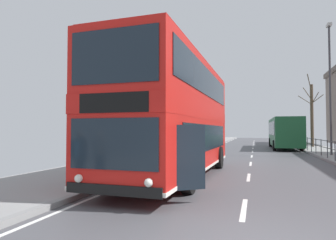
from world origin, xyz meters
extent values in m
cube|color=silver|center=(0.00, 2.60, 0.00)|extent=(0.12, 2.00, 0.00)
cube|color=silver|center=(0.00, 7.40, 0.00)|extent=(0.12, 2.00, 0.00)
cube|color=silver|center=(0.00, 12.20, 0.00)|extent=(0.12, 2.00, 0.00)
cube|color=silver|center=(0.00, 17.00, 0.00)|extent=(0.12, 2.00, 0.00)
cube|color=silver|center=(0.00, 21.80, 0.00)|extent=(0.12, 2.00, 0.00)
cube|color=silver|center=(0.00, 26.60, 0.00)|extent=(0.12, 2.00, 0.00)
cube|color=silver|center=(0.00, 31.40, 0.00)|extent=(0.12, 2.00, 0.00)
cube|color=silver|center=(0.00, 36.20, 0.00)|extent=(0.12, 2.00, 0.00)
cube|color=silver|center=(0.00, 41.00, 0.00)|extent=(0.12, 2.00, 0.00)
cube|color=silver|center=(0.00, 45.80, 0.00)|extent=(0.12, 2.00, 0.00)
cube|color=silver|center=(0.00, 50.60, 0.00)|extent=(0.12, 2.00, 0.00)
cube|color=silver|center=(-3.95, 0.00, 0.00)|extent=(0.12, 133.00, 0.00)
cube|color=gray|center=(-4.30, 0.00, 0.07)|extent=(0.20, 140.00, 0.14)
cube|color=red|center=(-2.74, 6.72, 1.28)|extent=(2.83, 10.13, 1.86)
cube|color=red|center=(-2.74, 6.72, 2.46)|extent=(2.85, 10.18, 0.49)
cube|color=red|center=(-2.74, 6.72, 3.55)|extent=(2.83, 10.13, 1.70)
cube|color=#A91511|center=(-2.74, 6.72, 4.44)|extent=(2.75, 9.83, 0.08)
cube|color=#19232D|center=(-2.87, 1.67, 1.50)|extent=(2.26, 0.09, 1.19)
cube|color=black|center=(-2.87, 1.67, 2.46)|extent=(1.79, 0.08, 0.47)
cube|color=#19232D|center=(-2.87, 1.67, 3.55)|extent=(2.26, 0.09, 1.29)
cube|color=black|center=(-2.87, 1.66, 0.45)|extent=(2.44, 0.15, 0.24)
cube|color=white|center=(-2.74, 6.72, 0.41)|extent=(2.86, 10.19, 0.10)
cube|color=#19232D|center=(-1.44, 6.93, 1.54)|extent=(0.23, 7.85, 0.97)
cube|color=#19232D|center=(-1.45, 6.68, 3.63)|extent=(0.26, 9.06, 1.02)
cube|color=#19232D|center=(-4.02, 7.00, 1.54)|extent=(0.23, 7.85, 0.97)
cube|color=#19232D|center=(-4.03, 6.75, 3.63)|extent=(0.26, 9.06, 1.02)
sphere|color=white|center=(-1.98, 1.63, 0.67)|extent=(0.21, 0.21, 0.20)
sphere|color=white|center=(-3.77, 1.68, 0.67)|extent=(0.21, 0.21, 0.20)
cube|color=#19232D|center=(-1.28, 2.69, 1.15)|extent=(0.69, 0.47, 1.60)
cube|color=black|center=(-1.62, 3.00, 1.15)|extent=(0.12, 0.90, 1.60)
cylinder|color=black|center=(-1.58, 3.85, 0.52)|extent=(0.33, 1.05, 1.04)
cylinder|color=black|center=(-4.05, 3.92, 0.52)|extent=(0.33, 1.05, 1.04)
cylinder|color=black|center=(-1.42, 9.82, 0.52)|extent=(0.33, 1.05, 1.04)
cylinder|color=black|center=(-3.89, 9.88, 0.52)|extent=(0.33, 1.05, 1.04)
cube|color=#19512D|center=(3.02, 27.07, 1.66)|extent=(2.48, 10.54, 2.68)
cube|color=#19232D|center=(1.80, 27.06, 2.03)|extent=(0.09, 8.94, 1.28)
cube|color=#19232D|center=(4.23, 27.08, 2.03)|extent=(0.09, 8.94, 1.28)
cube|color=#19232D|center=(2.98, 32.35, 1.93)|extent=(2.07, 0.05, 1.61)
cylinder|color=black|center=(1.84, 30.32, 0.48)|extent=(0.29, 0.96, 0.96)
cylinder|color=black|center=(4.14, 30.34, 0.48)|extent=(0.29, 0.96, 0.96)
cylinder|color=black|center=(1.89, 23.60, 0.48)|extent=(0.29, 0.96, 0.96)
cylinder|color=black|center=(4.20, 23.62, 0.48)|extent=(0.29, 0.96, 0.96)
cylinder|color=#2D3338|center=(4.45, 13.65, 0.69)|extent=(0.05, 0.05, 1.09)
cylinder|color=#2D3338|center=(4.45, 15.43, 0.69)|extent=(0.05, 0.05, 1.09)
cylinder|color=#2D3338|center=(4.45, 17.22, 0.69)|extent=(0.05, 0.05, 1.09)
cylinder|color=#2D3338|center=(4.45, 19.00, 0.69)|extent=(0.05, 0.05, 1.09)
cylinder|color=#2D3338|center=(4.45, 20.78, 0.69)|extent=(0.05, 0.05, 1.09)
cylinder|color=#2D3338|center=(4.45, 22.57, 0.69)|extent=(0.05, 0.05, 1.09)
cylinder|color=#2D3338|center=(4.45, 24.35, 0.69)|extent=(0.05, 0.05, 1.09)
cylinder|color=#2D3338|center=(4.45, 26.14, 0.69)|extent=(0.05, 0.05, 1.09)
cylinder|color=#2D3338|center=(4.45, 27.92, 0.69)|extent=(0.05, 0.05, 1.09)
cylinder|color=#2D3338|center=(4.45, 29.70, 0.69)|extent=(0.05, 0.05, 1.09)
cylinder|color=#2D3338|center=(4.45, 31.49, 0.69)|extent=(0.05, 0.05, 1.09)
cylinder|color=#2D3338|center=(4.45, 33.27, 0.69)|extent=(0.05, 0.05, 1.09)
cylinder|color=#2D3338|center=(4.45, 16.32, 1.18)|extent=(0.04, 33.90, 0.04)
cylinder|color=#2D3338|center=(4.45, 16.32, 0.74)|extent=(0.04, 33.90, 0.04)
cylinder|color=#38383D|center=(5.24, 18.03, 4.58)|extent=(0.14, 0.14, 8.87)
cube|color=#B2B2AD|center=(5.24, 18.03, 9.13)|extent=(0.28, 0.60, 0.20)
cylinder|color=#4C3D2D|center=(5.90, 28.96, 3.38)|extent=(0.31, 0.31, 6.47)
cylinder|color=#4C3D2D|center=(5.60, 29.57, 5.74)|extent=(0.70, 1.31, 1.51)
cylinder|color=#4C3D2D|center=(5.34, 29.58, 5.07)|extent=(1.20, 1.31, 1.12)
cylinder|color=#4C3D2D|center=(6.36, 28.42, 5.02)|extent=(0.98, 1.14, 0.82)
cylinder|color=#4C3D2D|center=(6.19, 28.69, 5.15)|extent=(0.67, 0.62, 1.21)
cylinder|color=#4C3D2D|center=(5.63, 28.40, 6.67)|extent=(0.65, 1.22, 1.78)
camera|label=1|loc=(0.28, -4.43, 1.81)|focal=31.34mm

